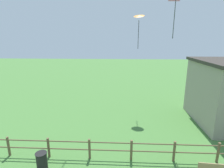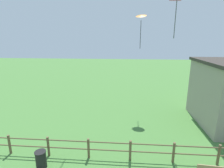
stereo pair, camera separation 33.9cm
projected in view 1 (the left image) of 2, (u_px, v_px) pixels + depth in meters
wooden_fence at (110, 148)px, 9.98m from camera, size 21.81×0.14×1.23m
trash_bin at (42, 161)px, 9.23m from camera, size 0.60×0.60×0.98m
kite_orange_delta at (139, 17)px, 15.53m from camera, size 1.22×1.20×3.09m
kite_pink_diamond at (176, 0)px, 10.81m from camera, size 0.82×0.69×3.18m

